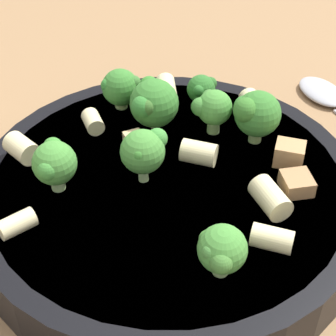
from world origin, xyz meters
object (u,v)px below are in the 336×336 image
at_px(broccoli_floret_0, 54,163).
at_px(rigatoni_6, 272,239).
at_px(pasta_bowl, 168,196).
at_px(rigatoni_3, 270,198).
at_px(rigatoni_4, 199,153).
at_px(spoon, 336,104).
at_px(rigatoni_1, 254,104).
at_px(chicken_chunk_2, 135,142).
at_px(chicken_chunk_1, 289,154).
at_px(chicken_chunk_0, 297,183).
at_px(broccoli_floret_2, 221,250).
at_px(broccoli_floret_4, 153,103).
at_px(broccoli_floret_6, 144,151).
at_px(rigatoni_0, 22,148).
at_px(rigatoni_7, 166,89).
at_px(rigatoni_2, 93,122).
at_px(broccoli_floret_1, 202,90).
at_px(broccoli_floret_5, 120,87).
at_px(broccoli_floret_7, 255,113).
at_px(rigatoni_5, 17,224).
at_px(broccoli_floret_3, 213,108).

xyz_separation_m(broccoli_floret_0, rigatoni_6, (0.05, -0.14, -0.02)).
distance_m(pasta_bowl, rigatoni_3, 0.08).
relative_size(rigatoni_4, spoon, 0.15).
xyz_separation_m(rigatoni_1, chicken_chunk_2, (-0.10, 0.04, -0.00)).
relative_size(rigatoni_4, chicken_chunk_1, 1.21).
bearing_deg(chicken_chunk_1, chicken_chunk_0, -139.54).
xyz_separation_m(broccoli_floret_2, rigatoni_3, (0.07, 0.01, -0.01)).
xyz_separation_m(broccoli_floret_4, broccoli_floret_6, (-0.05, -0.04, 0.00)).
relative_size(rigatoni_0, rigatoni_7, 0.94).
relative_size(rigatoni_0, rigatoni_2, 1.20).
bearing_deg(broccoli_floret_1, broccoli_floret_5, 126.14).
distance_m(rigatoni_6, rigatoni_7, 0.18).
height_order(rigatoni_2, chicken_chunk_1, chicken_chunk_1).
bearing_deg(chicken_chunk_2, broccoli_floret_0, 170.10).
distance_m(broccoli_floret_0, chicken_chunk_2, 0.07).
relative_size(broccoli_floret_2, broccoli_floret_6, 0.86).
bearing_deg(broccoli_floret_7, broccoli_floret_1, 80.81).
xyz_separation_m(broccoli_floret_5, rigatoni_4, (-0.02, -0.09, -0.01)).
height_order(broccoli_floret_0, chicken_chunk_2, broccoli_floret_0).
xyz_separation_m(pasta_bowl, rigatoni_7, (0.08, 0.07, 0.03)).
bearing_deg(rigatoni_6, broccoli_floret_5, 72.99).
bearing_deg(rigatoni_5, broccoli_floret_5, 17.37).
height_order(rigatoni_0, rigatoni_6, rigatoni_0).
relative_size(broccoli_floret_1, chicken_chunk_1, 1.49).
height_order(rigatoni_2, rigatoni_7, rigatoni_7).
xyz_separation_m(broccoli_floret_6, chicken_chunk_1, (0.08, -0.07, -0.02)).
distance_m(rigatoni_6, chicken_chunk_2, 0.13).
bearing_deg(chicken_chunk_2, spoon, -18.91).
distance_m(broccoli_floret_3, rigatoni_6, 0.13).
xyz_separation_m(pasta_bowl, rigatoni_6, (-0.01, -0.09, 0.02)).
distance_m(broccoli_floret_6, rigatoni_7, 0.11).
relative_size(rigatoni_1, spoon, 0.13).
relative_size(rigatoni_0, rigatoni_6, 0.94).
distance_m(broccoli_floret_0, spoon, 0.29).
xyz_separation_m(rigatoni_7, chicken_chunk_2, (-0.07, -0.03, -0.00)).
relative_size(broccoli_floret_6, rigatoni_7, 1.60).
distance_m(broccoli_floret_5, broccoli_floret_7, 0.11).
bearing_deg(spoon, chicken_chunk_0, -164.67).
bearing_deg(broccoli_floret_3, rigatoni_7, 75.16).
relative_size(broccoli_floret_1, broccoli_floret_2, 0.89).
relative_size(broccoli_floret_3, rigatoni_7, 1.41).
bearing_deg(broccoli_floret_7, rigatoni_0, 136.26).
distance_m(rigatoni_7, spoon, 0.17).
relative_size(rigatoni_2, chicken_chunk_2, 1.26).
relative_size(broccoli_floret_3, chicken_chunk_0, 1.73).
height_order(broccoli_floret_6, rigatoni_6, broccoli_floret_6).
height_order(pasta_bowl, chicken_chunk_2, chicken_chunk_2).
height_order(broccoli_floret_5, rigatoni_1, broccoli_floret_5).
height_order(broccoli_floret_1, rigatoni_7, broccoli_floret_1).
bearing_deg(chicken_chunk_0, broccoli_floret_1, 71.45).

